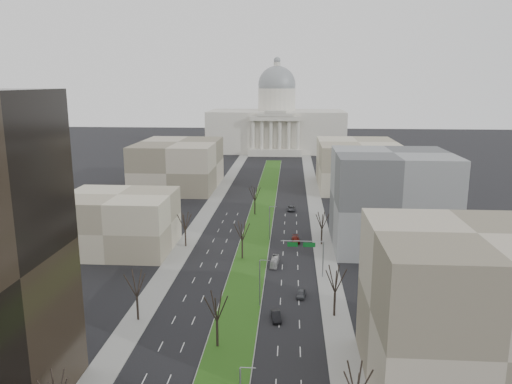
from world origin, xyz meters
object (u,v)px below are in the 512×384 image
at_px(car_red, 296,240).
at_px(car_grey_far, 291,208).
at_px(car_grey_near, 301,294).
at_px(car_black, 276,316).
at_px(box_van, 275,261).

bearing_deg(car_red, car_grey_far, 89.32).
xyz_separation_m(car_grey_near, car_grey_far, (-2.06, 66.39, 0.05)).
height_order(car_black, car_grey_far, car_black).
distance_m(car_grey_near, car_red, 33.95).
relative_size(car_black, car_red, 0.92).
relative_size(car_grey_near, car_black, 0.88).
distance_m(car_grey_far, box_van, 49.73).
bearing_deg(car_grey_near, car_red, 98.10).
bearing_deg(car_black, car_grey_far, 80.57).
distance_m(car_red, car_grey_far, 32.47).
relative_size(car_grey_near, car_grey_far, 0.76).
distance_m(car_grey_near, car_grey_far, 66.42).
height_order(car_grey_near, car_red, car_red).
xyz_separation_m(car_grey_far, box_van, (-3.67, -49.60, 0.17)).
relative_size(car_black, car_grey_far, 0.86).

